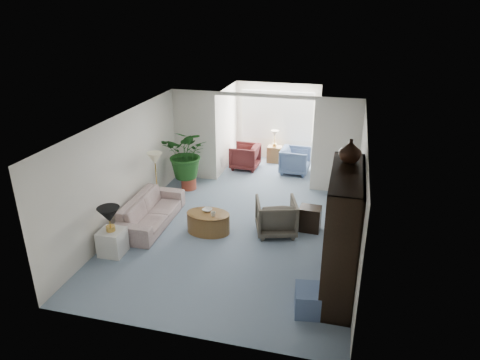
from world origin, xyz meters
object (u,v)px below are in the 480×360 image
(framed_picture, at_px, (360,177))
(sunroom_chair_maroon, at_px, (245,157))
(coffee_cup, at_px, (213,214))
(sunroom_table, at_px, (274,154))
(entertainment_cabinet, at_px, (342,233))
(plant_pot, at_px, (189,183))
(wingback_chair, at_px, (276,216))
(end_table, at_px, (112,242))
(sunroom_chair_blue, at_px, (295,161))
(table_lamp, at_px, (109,215))
(side_table_dark, at_px, (310,219))
(coffee_table, at_px, (208,223))
(coffee_bowl, at_px, (207,210))
(ottoman, at_px, (311,300))
(cabinet_urn, at_px, (350,151))
(floor_lamp, at_px, (155,158))
(sofa, at_px, (151,211))

(framed_picture, distance_m, sunroom_chair_maroon, 5.45)
(coffee_cup, distance_m, sunroom_table, 4.85)
(entertainment_cabinet, relative_size, plant_pot, 5.48)
(wingback_chair, bearing_deg, coffee_cup, 1.77)
(end_table, xyz_separation_m, sunroom_chair_blue, (2.91, 5.29, 0.11))
(table_lamp, bearing_deg, side_table_dark, 27.89)
(framed_picture, relative_size, sunroom_chair_blue, 0.61)
(coffee_table, xyz_separation_m, coffee_bowl, (-0.05, 0.10, 0.25))
(plant_pot, bearing_deg, coffee_table, -59.38)
(coffee_table, relative_size, ottoman, 1.80)
(wingback_chair, height_order, sunroom_table, wingback_chair)
(entertainment_cabinet, height_order, cabinet_urn, cabinet_urn)
(ottoman, distance_m, sunroom_chair_maroon, 6.60)
(entertainment_cabinet, distance_m, sunroom_chair_blue, 5.56)
(coffee_table, bearing_deg, coffee_cup, -33.69)
(end_table, distance_m, coffee_cup, 2.11)
(framed_picture, height_order, coffee_cup, framed_picture)
(framed_picture, bearing_deg, side_table_dark, 136.73)
(end_table, distance_m, ottoman, 4.08)
(coffee_cup, xyz_separation_m, sunroom_chair_blue, (1.19, 4.07, -0.13))
(floor_lamp, xyz_separation_m, plant_pot, (0.34, 1.21, -1.09))
(entertainment_cabinet, xyz_separation_m, sunroom_chair_maroon, (-2.98, 5.31, -0.73))
(ottoman, bearing_deg, end_table, 169.08)
(sofa, distance_m, sunroom_chair_maroon, 4.12)
(coffee_bowl, relative_size, sunroom_chair_maroon, 0.25)
(side_table_dark, relative_size, sunroom_table, 1.09)
(ottoman, bearing_deg, framed_picture, 71.83)
(end_table, distance_m, cabinet_urn, 4.90)
(coffee_cup, bearing_deg, framed_picture, -2.60)
(coffee_cup, height_order, entertainment_cabinet, entertainment_cabinet)
(sunroom_chair_blue, distance_m, sunroom_table, 1.07)
(coffee_bowl, bearing_deg, floor_lamp, 152.61)
(framed_picture, relative_size, sofa, 0.23)
(floor_lamp, bearing_deg, end_table, -89.28)
(coffee_bowl, relative_size, wingback_chair, 0.24)
(floor_lamp, xyz_separation_m, coffee_bowl, (1.54, -0.80, -0.77))
(cabinet_urn, distance_m, sunroom_table, 6.36)
(end_table, height_order, coffee_cup, coffee_cup)
(sofa, bearing_deg, sunroom_chair_blue, -35.78)
(wingback_chair, distance_m, sunroom_chair_maroon, 3.96)
(coffee_cup, distance_m, plant_pot, 2.64)
(table_lamp, relative_size, plant_pot, 1.10)
(plant_pot, xyz_separation_m, sunroom_chair_maroon, (1.09, 1.86, 0.21))
(framed_picture, height_order, table_lamp, framed_picture)
(end_table, relative_size, coffee_bowl, 2.54)
(wingback_chair, bearing_deg, sunroom_chair_maroon, -83.65)
(floor_lamp, xyz_separation_m, cabinet_urn, (4.41, -1.74, 1.14))
(sunroom_chair_blue, bearing_deg, coffee_bowl, 162.72)
(sofa, xyz_separation_m, table_lamp, (-0.20, -1.35, 0.55))
(coffee_table, bearing_deg, sofa, 178.48)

